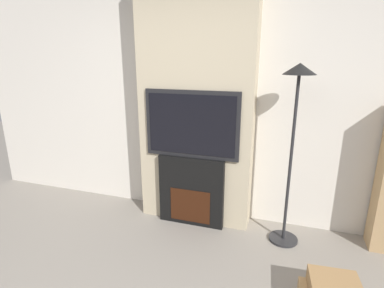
{
  "coord_description": "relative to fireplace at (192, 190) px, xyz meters",
  "views": [
    {
      "loc": [
        0.94,
        -1.19,
        1.82
      ],
      "look_at": [
        0.0,
        1.7,
        0.93
      ],
      "focal_mm": 28.0,
      "sensor_mm": 36.0,
      "label": 1
    }
  ],
  "objects": [
    {
      "name": "floor_lamp",
      "position": [
        1.01,
        -0.05,
        0.93
      ],
      "size": [
        0.3,
        0.3,
        1.77
      ],
      "color": "#262628",
      "rests_on": "ground_plane"
    },
    {
      "name": "wall_back",
      "position": [
        0.0,
        0.33,
        0.96
      ],
      "size": [
        6.0,
        0.06,
        2.7
      ],
      "color": "silver",
      "rests_on": "ground_plane"
    },
    {
      "name": "chimney_breast",
      "position": [
        0.0,
        0.15,
        0.96
      ],
      "size": [
        1.24,
        0.3,
        2.7
      ],
      "color": "#BCAD8E",
      "rests_on": "ground_plane"
    },
    {
      "name": "fireplace",
      "position": [
        0.0,
        0.0,
        0.0
      ],
      "size": [
        0.73,
        0.15,
        0.79
      ],
      "color": "black",
      "rests_on": "ground_plane"
    },
    {
      "name": "television",
      "position": [
        0.0,
        -0.0,
        0.75
      ],
      "size": [
        1.01,
        0.07,
        0.71
      ],
      "color": "black",
      "rests_on": "fireplace"
    }
  ]
}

